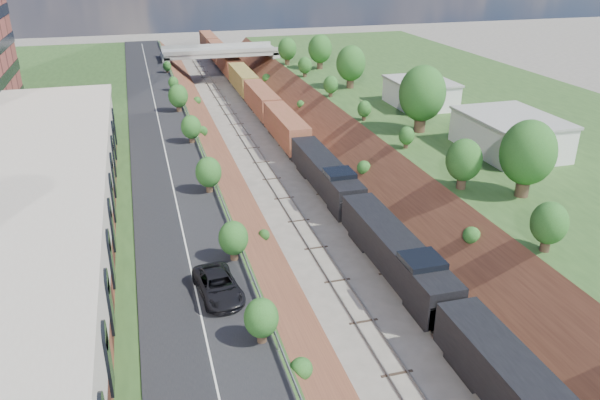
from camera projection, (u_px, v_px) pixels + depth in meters
The scene contains 16 objects.
platform_left at pixel (4, 196), 63.10m from camera, with size 44.00×180.00×5.00m, color #2C4C1F.
platform_right at pixel (531, 144), 79.53m from camera, with size 44.00×180.00×5.00m, color #2C4C1F.
embankment_left at pixel (209, 196), 69.59m from camera, with size 7.07×180.00×7.07m, color brown.
embankment_right at pixel (380, 177), 75.06m from camera, with size 7.07×180.00×7.07m, color brown.
rail_left_track at pixel (278, 187), 71.64m from camera, with size 1.58×180.00×0.18m, color gray.
rail_right_track at pixel (318, 183), 72.93m from camera, with size 1.58×180.00×0.18m, color gray.
road at pixel (167, 159), 66.42m from camera, with size 8.00×180.00×0.10m, color black.
guardrail at pixel (203, 152), 67.07m from camera, with size 0.10×171.00×0.70m.
commercial_building at pixel (9, 229), 42.55m from camera, with size 14.30×62.30×7.00m.
overpass at pixel (220, 58), 124.91m from camera, with size 24.50×8.30×7.40m.
white_building_near at pixel (510, 135), 68.30m from camera, with size 9.00×12.00×4.00m, color silver.
white_building_far at pixel (420, 94), 87.62m from camera, with size 8.00×10.00×3.60m, color silver.
tree_right_large at pixel (528, 153), 55.16m from camera, with size 5.25×5.25×7.61m.
tree_left_crest at pixel (287, 361), 31.33m from camera, with size 2.45×2.45×3.55m.
freight_train at pixel (263, 102), 99.32m from camera, with size 3.18×161.55×4.71m.
suv at pixel (218, 286), 40.36m from camera, with size 2.66×5.76×1.60m, color black.
Camera 1 is at (-17.96, -4.40, 27.62)m, focal length 35.00 mm.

